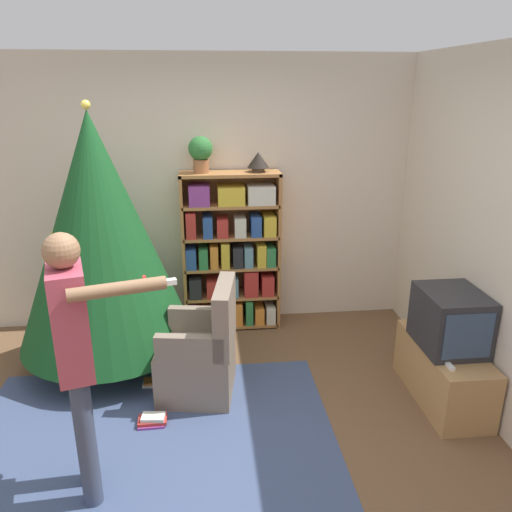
{
  "coord_description": "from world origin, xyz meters",
  "views": [
    {
      "loc": [
        0.02,
        -2.75,
        2.32
      ],
      "look_at": [
        0.41,
        0.91,
        1.05
      ],
      "focal_mm": 35.0,
      "sensor_mm": 36.0,
      "label": 1
    }
  ],
  "objects_px": {
    "bookshelf": "(232,254)",
    "television": "(451,320)",
    "standing_person": "(76,350)",
    "christmas_tree": "(99,232)",
    "potted_plant": "(201,152)",
    "table_lamp": "(258,161)",
    "armchair": "(202,356)"
  },
  "relations": [
    {
      "from": "potted_plant",
      "to": "television",
      "type": "bearing_deg",
      "value": -38.68
    },
    {
      "from": "armchair",
      "to": "bookshelf",
      "type": "bearing_deg",
      "value": 173.48
    },
    {
      "from": "armchair",
      "to": "potted_plant",
      "type": "bearing_deg",
      "value": -173.45
    },
    {
      "from": "christmas_tree",
      "to": "table_lamp",
      "type": "xyz_separation_m",
      "value": [
        1.36,
        0.59,
        0.47
      ]
    },
    {
      "from": "armchair",
      "to": "table_lamp",
      "type": "height_order",
      "value": "table_lamp"
    },
    {
      "from": "armchair",
      "to": "standing_person",
      "type": "height_order",
      "value": "standing_person"
    },
    {
      "from": "television",
      "to": "standing_person",
      "type": "xyz_separation_m",
      "value": [
        -2.49,
        -0.68,
        0.28
      ]
    },
    {
      "from": "christmas_tree",
      "to": "potted_plant",
      "type": "bearing_deg",
      "value": 35.01
    },
    {
      "from": "bookshelf",
      "to": "television",
      "type": "bearing_deg",
      "value": -43.1
    },
    {
      "from": "bookshelf",
      "to": "television",
      "type": "xyz_separation_m",
      "value": [
        1.53,
        -1.43,
        -0.08
      ]
    },
    {
      "from": "potted_plant",
      "to": "table_lamp",
      "type": "distance_m",
      "value": 0.53
    },
    {
      "from": "television",
      "to": "potted_plant",
      "type": "height_order",
      "value": "potted_plant"
    },
    {
      "from": "armchair",
      "to": "television",
      "type": "bearing_deg",
      "value": 89.92
    },
    {
      "from": "television",
      "to": "christmas_tree",
      "type": "bearing_deg",
      "value": 162.11
    },
    {
      "from": "standing_person",
      "to": "potted_plant",
      "type": "xyz_separation_m",
      "value": [
        0.7,
        2.11,
        0.78
      ]
    },
    {
      "from": "bookshelf",
      "to": "table_lamp",
      "type": "relative_size",
      "value": 7.76
    },
    {
      "from": "christmas_tree",
      "to": "standing_person",
      "type": "height_order",
      "value": "christmas_tree"
    },
    {
      "from": "christmas_tree",
      "to": "potted_plant",
      "type": "xyz_separation_m",
      "value": [
        0.84,
        0.59,
        0.56
      ]
    },
    {
      "from": "television",
      "to": "potted_plant",
      "type": "bearing_deg",
      "value": 141.32
    },
    {
      "from": "bookshelf",
      "to": "table_lamp",
      "type": "xyz_separation_m",
      "value": [
        0.26,
        0.01,
        0.9
      ]
    },
    {
      "from": "bookshelf",
      "to": "christmas_tree",
      "type": "height_order",
      "value": "christmas_tree"
    },
    {
      "from": "table_lamp",
      "to": "armchair",
      "type": "bearing_deg",
      "value": -116.1
    },
    {
      "from": "bookshelf",
      "to": "christmas_tree",
      "type": "relative_size",
      "value": 0.7
    },
    {
      "from": "christmas_tree",
      "to": "table_lamp",
      "type": "relative_size",
      "value": 11.05
    },
    {
      "from": "television",
      "to": "potted_plant",
      "type": "relative_size",
      "value": 1.6
    },
    {
      "from": "television",
      "to": "christmas_tree",
      "type": "height_order",
      "value": "christmas_tree"
    },
    {
      "from": "bookshelf",
      "to": "standing_person",
      "type": "bearing_deg",
      "value": -114.63
    },
    {
      "from": "christmas_tree",
      "to": "potted_plant",
      "type": "relative_size",
      "value": 6.72
    },
    {
      "from": "christmas_tree",
      "to": "television",
      "type": "bearing_deg",
      "value": -17.89
    },
    {
      "from": "armchair",
      "to": "table_lamp",
      "type": "xyz_separation_m",
      "value": [
        0.57,
        1.16,
        1.33
      ]
    },
    {
      "from": "television",
      "to": "armchair",
      "type": "distance_m",
      "value": 1.89
    },
    {
      "from": "television",
      "to": "standing_person",
      "type": "height_order",
      "value": "standing_person"
    }
  ]
}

